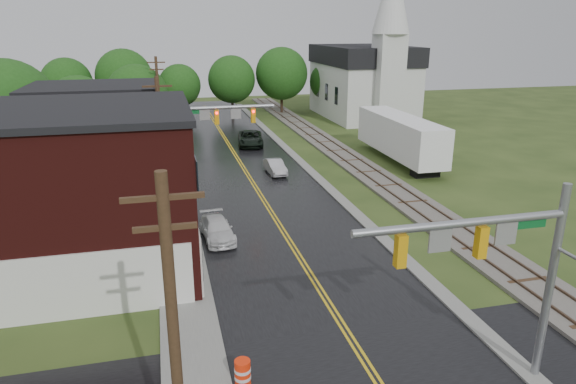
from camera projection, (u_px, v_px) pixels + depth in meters
name	position (u px, v px, depth m)	size (l,w,h in m)	color
main_road	(248.00, 175.00, 42.94)	(10.00, 90.00, 0.02)	black
curb_right	(295.00, 157.00, 48.80)	(0.80, 70.00, 0.12)	gray
sidewalk_left	(175.00, 200.00, 36.91)	(2.40, 50.00, 0.12)	gray
brick_building	(45.00, 194.00, 24.95)	(14.30, 10.30, 8.30)	#42100E
yellow_house	(101.00, 157.00, 35.74)	(8.00, 7.00, 6.40)	tan
darkred_building	(124.00, 143.00, 44.58)	(7.00, 6.00, 4.40)	#3F0F0C
church	(366.00, 74.00, 67.63)	(10.40, 18.40, 20.00)	silver
railroad	(341.00, 153.00, 49.82)	(3.20, 80.00, 0.30)	#59544C
traffic_signal_near	(500.00, 255.00, 16.36)	(7.34, 0.30, 7.20)	gray
traffic_signal_far	(207.00, 125.00, 37.84)	(7.34, 0.43, 7.20)	gray
utility_pole_a	(174.00, 343.00, 12.24)	(1.80, 0.28, 9.00)	#382616
utility_pole_b	(162.00, 145.00, 32.54)	(1.80, 0.28, 9.00)	#382616
utility_pole_c	(159.00, 99.00, 52.84)	(1.80, 0.28, 9.00)	#382616
tree_left_b	(9.00, 112.00, 38.83)	(7.60, 7.60, 9.69)	black
tree_left_c	(81.00, 110.00, 47.50)	(6.00, 6.00, 7.65)	black
tree_left_e	(139.00, 96.00, 54.10)	(6.40, 6.40, 8.16)	black
suv_dark	(250.00, 139.00, 53.29)	(2.49, 5.40, 1.50)	black
sedan_silver	(275.00, 167.00, 43.19)	(1.26, 3.63, 1.19)	#B5B5BA
pickup_white	(217.00, 229.00, 29.97)	(1.66, 4.09, 1.19)	silver
semi_trailer	(400.00, 136.00, 46.47)	(3.05, 13.40, 4.14)	black
construction_barrel	(243.00, 373.00, 17.74)	(0.56, 0.56, 0.99)	#FE2E0B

